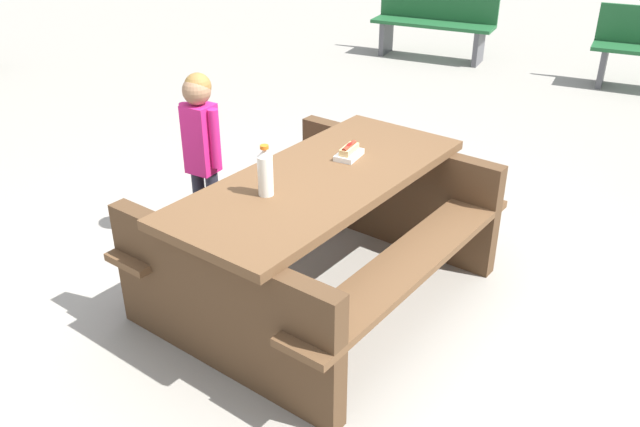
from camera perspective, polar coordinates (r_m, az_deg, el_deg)
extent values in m
plane|color=gray|center=(3.87, 0.00, -6.88)|extent=(30.00, 30.00, 0.00)
cube|color=brown|center=(3.50, 0.00, 2.89)|extent=(1.89, 1.02, 0.05)
cube|color=brown|center=(3.96, -6.47, 1.09)|extent=(1.82, 0.54, 0.04)
cube|color=brown|center=(3.38, 7.61, -4.13)|extent=(1.82, 0.54, 0.04)
cube|color=#4D3520|center=(4.25, 6.36, 1.87)|extent=(0.30, 1.40, 0.70)
cube|color=#4D3520|center=(3.19, -8.56, -8.05)|extent=(0.30, 1.40, 0.70)
cylinder|color=silver|center=(3.26, -4.71, 3.25)|extent=(0.08, 0.08, 0.21)
cone|color=silver|center=(3.21, -4.79, 5.23)|extent=(0.07, 0.07, 0.04)
cylinder|color=orange|center=(3.20, -4.81, 5.71)|extent=(0.04, 0.04, 0.02)
cube|color=white|center=(3.71, 2.50, 5.05)|extent=(0.18, 0.12, 0.03)
cube|color=#D8B272|center=(3.70, 2.51, 5.52)|extent=(0.15, 0.06, 0.04)
cylinder|color=maroon|center=(3.69, 2.52, 5.78)|extent=(0.14, 0.03, 0.03)
ellipsoid|color=maroon|center=(3.69, 2.52, 5.95)|extent=(0.07, 0.03, 0.01)
cylinder|color=#262633|center=(4.27, -9.08, 0.34)|extent=(0.08, 0.08, 0.51)
cylinder|color=#262633|center=(4.33, -10.25, 0.69)|extent=(0.08, 0.08, 0.51)
cube|color=#D11E72|center=(4.11, -10.19, 6.34)|extent=(0.16, 0.17, 0.43)
cylinder|color=#D11E72|center=(4.03, -9.03, 6.37)|extent=(0.06, 0.06, 0.37)
cylinder|color=#D11E72|center=(4.17, -11.37, 6.87)|extent=(0.06, 0.06, 0.37)
sphere|color=#997051|center=(4.01, -10.56, 10.34)|extent=(0.17, 0.17, 0.17)
sphere|color=olive|center=(4.01, -10.47, 10.68)|extent=(0.16, 0.16, 0.16)
cube|color=#4C4C51|center=(8.10, 23.11, 11.52)|extent=(0.36, 0.08, 0.41)
cube|color=#1E592D|center=(8.62, 9.65, 15.77)|extent=(0.47, 1.52, 0.04)
cube|color=#1E592D|center=(8.75, 10.14, 17.38)|extent=(0.11, 1.50, 0.40)
cube|color=#4C4C51|center=(8.86, 5.71, 14.84)|extent=(0.36, 0.08, 0.41)
cube|color=#4C4C51|center=(8.53, 13.47, 13.71)|extent=(0.36, 0.08, 0.41)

